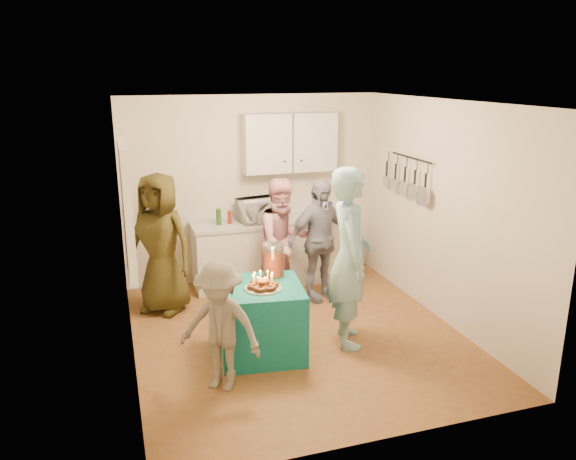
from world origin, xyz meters
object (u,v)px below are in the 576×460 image
object	(u,v)px
punch_jar	(274,261)
counter	(272,253)
woman_back_left	(160,244)
woman_back_center	(284,242)
party_table	(261,320)
woman_back_right	(319,240)
microwave	(259,210)
child_near_left	(220,327)
man_birthday	(350,258)

from	to	relation	value
punch_jar	counter	bearing A→B (deg)	74.46
woman_back_left	woman_back_center	bearing A→B (deg)	30.36
party_table	woman_back_right	size ratio (longest dim) A/B	0.53
microwave	party_table	bearing A→B (deg)	-115.60
microwave	child_near_left	world-z (taller)	child_near_left
microwave	man_birthday	world-z (taller)	man_birthday
punch_jar	woman_back_center	size ratio (longest dim) A/B	0.21
counter	woman_back_left	distance (m)	1.72
counter	woman_back_center	xyz separation A→B (m)	(-0.06, -0.73, 0.38)
microwave	man_birthday	xyz separation A→B (m)	(0.46, -2.01, -0.09)
child_near_left	woman_back_left	bearing A→B (deg)	136.02
counter	woman_back_right	distance (m)	0.94
woman_back_right	child_near_left	world-z (taller)	woman_back_right
counter	man_birthday	size ratio (longest dim) A/B	1.12
woman_back_left	woman_back_right	bearing A→B (deg)	31.18
punch_jar	woman_back_left	world-z (taller)	woman_back_left
counter	child_near_left	xyz separation A→B (m)	(-1.23, -2.52, 0.20)
man_birthday	woman_back_right	size ratio (longest dim) A/B	1.23
counter	woman_back_right	bearing A→B (deg)	-61.84
punch_jar	child_near_left	bearing A→B (deg)	-133.49
counter	microwave	bearing A→B (deg)	180.00
counter	man_birthday	world-z (taller)	man_birthday
man_birthday	party_table	bearing A→B (deg)	101.75
woman_back_left	woman_back_center	size ratio (longest dim) A/B	1.07
punch_jar	man_birthday	distance (m)	0.82
counter	punch_jar	world-z (taller)	punch_jar
party_table	punch_jar	xyz separation A→B (m)	(0.22, 0.26, 0.55)
woman_back_right	woman_back_left	bearing A→B (deg)	159.07
microwave	woman_back_center	bearing A→B (deg)	-91.63
counter	woman_back_right	size ratio (longest dim) A/B	1.38
microwave	woman_back_right	distance (m)	1.00
counter	punch_jar	distance (m)	1.86
punch_jar	woman_back_center	distance (m)	1.09
child_near_left	counter	bearing A→B (deg)	100.19
party_table	man_birthday	xyz separation A→B (m)	(0.98, -0.03, 0.60)
woman_back_center	child_near_left	distance (m)	2.15
microwave	woman_back_right	xyz separation A→B (m)	(0.59, -0.76, -0.27)
child_near_left	man_birthday	bearing A→B (deg)	54.73
punch_jar	man_birthday	xyz separation A→B (m)	(0.76, -0.29, 0.05)
party_table	man_birthday	bearing A→B (deg)	-1.95
microwave	punch_jar	distance (m)	1.75
man_birthday	woman_back_right	world-z (taller)	man_birthday
woman_back_center	child_near_left	size ratio (longest dim) A/B	1.30
man_birthday	woman_back_right	distance (m)	1.27
woman_back_left	microwave	bearing A→B (deg)	58.63
microwave	party_table	world-z (taller)	microwave
party_table	woman_back_right	xyz separation A→B (m)	(1.10, 1.22, 0.42)
counter	woman_back_center	bearing A→B (deg)	-94.73
punch_jar	man_birthday	size ratio (longest dim) A/B	0.17
man_birthday	woman_back_left	size ratio (longest dim) A/B	1.12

